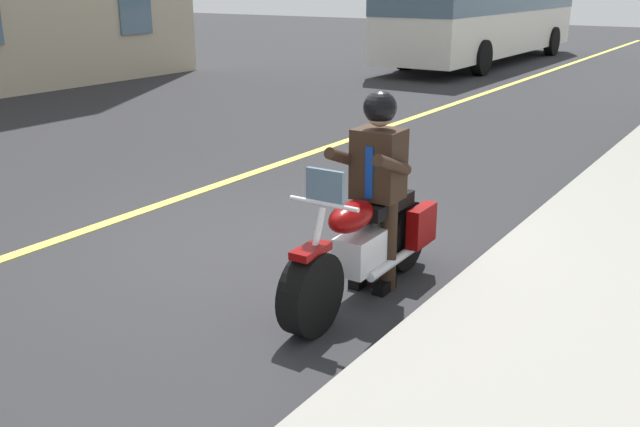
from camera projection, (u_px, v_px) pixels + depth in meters
name	position (u px, v px, depth m)	size (l,w,h in m)	color
ground_plane	(265.00, 251.00, 7.16)	(80.00, 80.00, 0.00)	#28282B
lane_center_stripe	(128.00, 216.00, 8.20)	(60.00, 0.16, 0.01)	#E5DB4C
motorcycle_main	(366.00, 245.00, 6.04)	(2.21, 0.61, 1.26)	black
rider_main	(377.00, 174.00, 6.01)	(0.62, 0.55, 1.74)	black
bus_near	(486.00, 3.00, 22.88)	(11.05, 2.70, 3.30)	white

